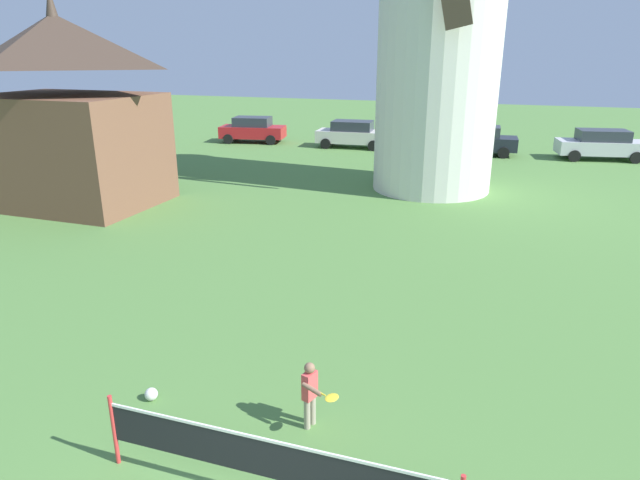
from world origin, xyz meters
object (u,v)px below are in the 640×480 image
object	(u,v)px
windmill	(442,3)
parked_car_cream	(352,134)
parked_car_red	(253,129)
parked_car_silver	(601,144)
tennis_net	(269,460)
player_far	(311,391)
chapel	(67,115)
parked_car_black	(476,140)
stray_ball	(151,394)

from	to	relation	value
windmill	parked_car_cream	bearing A→B (deg)	123.21
parked_car_red	parked_car_silver	size ratio (longest dim) A/B	0.91
parked_car_silver	parked_car_cream	bearing A→B (deg)	-178.03
tennis_net	parked_car_cream	xyz separation A→B (m)	(-6.27, 26.73, 0.13)
parked_car_cream	player_far	bearing A→B (deg)	-76.02
tennis_net	chapel	xyz separation A→B (m)	(-12.78, 11.31, 2.60)
tennis_net	parked_car_red	size ratio (longest dim) A/B	1.13
player_far	chapel	bearing A→B (deg)	142.78
parked_car_silver	parked_car_red	bearing A→B (deg)	-178.43
parked_car_black	player_far	bearing A→B (deg)	-91.84
parked_car_black	parked_car_silver	xyz separation A→B (m)	(6.34, 0.49, 0.00)
stray_ball	parked_car_black	size ratio (longest dim) A/B	0.05
tennis_net	parked_car_black	world-z (taller)	parked_car_black
parked_car_black	parked_car_silver	size ratio (longest dim) A/B	0.96
tennis_net	parked_car_silver	bearing A→B (deg)	75.30
tennis_net	parked_car_red	distance (m)	29.50
windmill	tennis_net	xyz separation A→B (m)	(0.44, -17.83, -6.48)
player_far	chapel	world-z (taller)	chapel
parked_car_cream	parked_car_silver	bearing A→B (deg)	1.97
tennis_net	windmill	bearing A→B (deg)	91.42
stray_ball	chapel	size ratio (longest dim) A/B	0.03
chapel	windmill	bearing A→B (deg)	27.86
parked_car_red	windmill	bearing A→B (deg)	-35.80
stray_ball	parked_car_silver	distance (m)	27.61
stray_ball	parked_car_silver	world-z (taller)	parked_car_silver
windmill	stray_ball	world-z (taller)	windmill
parked_car_cream	chapel	size ratio (longest dim) A/B	0.56
windmill	stray_ball	xyz separation A→B (m)	(-2.32, -16.40, -7.05)
windmill	parked_car_black	distance (m)	10.98
parked_car_black	stray_ball	bearing A→B (deg)	-98.01
windmill	player_far	size ratio (longest dim) A/B	13.26
player_far	stray_ball	distance (m)	2.81
parked_car_cream	parked_car_silver	distance (m)	13.41
stray_ball	parked_car_black	world-z (taller)	parked_car_black
parked_car_red	parked_car_black	world-z (taller)	same
windmill	parked_car_red	distance (m)	16.36
chapel	tennis_net	bearing A→B (deg)	-41.51
stray_ball	parked_car_red	size ratio (longest dim) A/B	0.05
player_far	parked_car_silver	world-z (taller)	parked_car_silver
tennis_net	stray_ball	distance (m)	3.16
chapel	player_far	bearing A→B (deg)	-37.22
stray_ball	parked_car_silver	xyz separation A→B (m)	(9.90, 25.77, 0.70)
stray_ball	chapel	distance (m)	14.42
tennis_net	parked_car_cream	size ratio (longest dim) A/B	1.12
parked_car_cream	stray_ball	bearing A→B (deg)	-82.12
parked_car_red	parked_car_black	size ratio (longest dim) A/B	0.94
windmill	chapel	distance (m)	14.48
windmill	tennis_net	distance (m)	18.97
player_far	parked_car_black	world-z (taller)	parked_car_black
tennis_net	parked_car_red	bearing A→B (deg)	115.43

